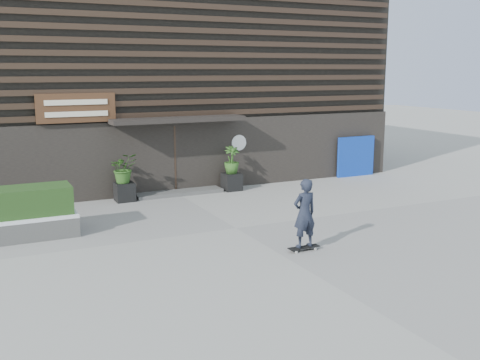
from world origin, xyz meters
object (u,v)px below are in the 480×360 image
planter_pot_right (232,182)px  raised_bed (4,230)px  planter_pot_left (125,192)px  skateboarder (305,214)px  blue_tarp (356,156)px

planter_pot_right → raised_bed: planter_pot_right is taller
planter_pot_left → planter_pot_right: (3.80, 0.00, 0.00)m
raised_bed → planter_pot_left: bearing=37.0°
planter_pot_left → skateboarder: (2.52, -6.80, 0.60)m
skateboarder → planter_pot_right: bearing=79.4°
planter_pot_left → planter_pot_right: size_ratio=1.00×
planter_pot_left → blue_tarp: (9.36, 0.30, 0.49)m
planter_pot_right → skateboarder: 6.94m
planter_pot_left → skateboarder: bearing=-69.6°
planter_pot_left → blue_tarp: blue_tarp is taller
planter_pot_left → skateboarder: 7.27m
planter_pot_right → blue_tarp: bearing=3.1°
planter_pot_right → raised_bed: (-7.54, -2.82, -0.05)m
blue_tarp → skateboarder: 9.85m
planter_pot_left → blue_tarp: 9.37m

